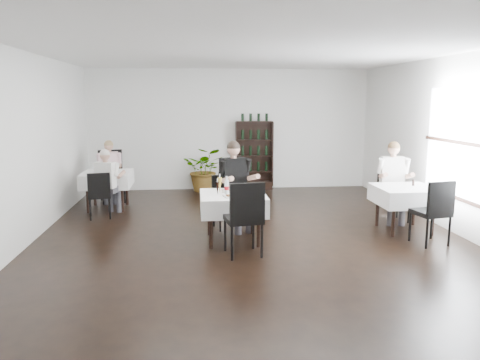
{
  "coord_description": "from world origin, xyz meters",
  "views": [
    {
      "loc": [
        -0.9,
        -7.25,
        2.25
      ],
      "look_at": [
        -0.17,
        0.2,
        0.96
      ],
      "focal_mm": 35.0,
      "sensor_mm": 36.0,
      "label": 1
    }
  ],
  "objects_px": {
    "diner_main": "(235,179)",
    "potted_tree": "(205,169)",
    "wine_shelf": "(254,156)",
    "main_table": "(233,203)"
  },
  "relations": [
    {
      "from": "main_table",
      "to": "potted_tree",
      "type": "bearing_deg",
      "value": 94.69
    },
    {
      "from": "wine_shelf",
      "to": "main_table",
      "type": "height_order",
      "value": "wine_shelf"
    },
    {
      "from": "diner_main",
      "to": "wine_shelf",
      "type": "bearing_deg",
      "value": 77.66
    },
    {
      "from": "potted_tree",
      "to": "diner_main",
      "type": "distance_m",
      "value": 3.58
    },
    {
      "from": "wine_shelf",
      "to": "diner_main",
      "type": "relative_size",
      "value": 1.13
    },
    {
      "from": "main_table",
      "to": "diner_main",
      "type": "distance_m",
      "value": 0.73
    },
    {
      "from": "potted_tree",
      "to": "diner_main",
      "type": "xyz_separation_m",
      "value": [
        0.45,
        -3.54,
        0.35
      ]
    },
    {
      "from": "wine_shelf",
      "to": "potted_tree",
      "type": "relative_size",
      "value": 1.6
    },
    {
      "from": "wine_shelf",
      "to": "diner_main",
      "type": "height_order",
      "value": "wine_shelf"
    },
    {
      "from": "diner_main",
      "to": "potted_tree",
      "type": "bearing_deg",
      "value": 97.19
    }
  ]
}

